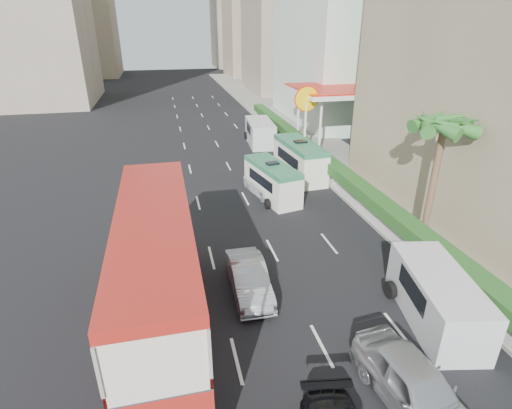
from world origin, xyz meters
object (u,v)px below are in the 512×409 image
object	(u,v)px
car_silver_lane_b	(411,406)
panel_van_near	(436,298)
double_decker_bus	(159,278)
shell_station	(329,117)
minibus_far	(300,160)
palm_tree	(433,184)
minibus_near	(272,181)
van_asset	(267,193)
car_silver_lane_a	(249,292)
panel_van_far	(260,132)

from	to	relation	value
car_silver_lane_b	panel_van_near	world-z (taller)	panel_van_near
double_decker_bus	shell_station	bearing A→B (deg)	55.18
minibus_far	car_silver_lane_b	bearing A→B (deg)	-103.78
car_silver_lane_b	minibus_far	xyz separation A→B (m)	(3.23, 20.45, 1.35)
panel_van_near	palm_tree	bearing A→B (deg)	71.10
car_silver_lane_b	shell_station	xyz separation A→B (m)	(8.63, 28.05, 2.75)
car_silver_lane_b	minibus_far	distance (m)	20.75
double_decker_bus	panel_van_near	size ratio (longest dim) A/B	2.10
palm_tree	shell_station	size ratio (longest dim) A/B	0.80
minibus_near	minibus_far	distance (m)	4.71
shell_station	minibus_far	bearing A→B (deg)	-125.44
van_asset	panel_van_near	xyz separation A→B (m)	(3.18, -14.17, 1.05)
double_decker_bus	palm_tree	distance (m)	14.39
car_silver_lane_b	panel_van_near	bearing A→B (deg)	41.41
car_silver_lane_a	panel_van_far	size ratio (longest dim) A/B	0.77
palm_tree	shell_station	bearing A→B (deg)	83.40
minibus_far	double_decker_bus	bearing A→B (deg)	-129.34
minibus_far	panel_van_near	distance (m)	17.03
car_silver_lane_b	minibus_far	size ratio (longest dim) A/B	0.79
minibus_far	car_silver_lane_a	bearing A→B (deg)	-121.80
car_silver_lane_b	van_asset	bearing A→B (deg)	83.91
panel_van_far	palm_tree	xyz separation A→B (m)	(3.99, -21.15, 2.25)
minibus_near	panel_van_near	world-z (taller)	minibus_near
minibus_near	panel_van_far	distance (m)	13.47
van_asset	car_silver_lane_a	bearing A→B (deg)	-119.26
minibus_near	minibus_far	world-z (taller)	minibus_far
shell_station	van_asset	bearing A→B (deg)	-129.76
car_silver_lane_b	van_asset	distance (m)	17.60
car_silver_lane_a	palm_tree	bearing A→B (deg)	13.02
panel_van_far	minibus_near	bearing A→B (deg)	-95.62
van_asset	shell_station	distance (m)	13.87
car_silver_lane_a	palm_tree	world-z (taller)	palm_tree
car_silver_lane_b	palm_tree	world-z (taller)	palm_tree
minibus_far	palm_tree	world-z (taller)	palm_tree
car_silver_lane_b	van_asset	world-z (taller)	car_silver_lane_b
car_silver_lane_b	palm_tree	xyz separation A→B (m)	(6.43, 9.05, 3.38)
minibus_near	shell_station	world-z (taller)	shell_station
double_decker_bus	car_silver_lane_b	bearing A→B (deg)	-34.45
van_asset	minibus_far	world-z (taller)	minibus_far
panel_van_near	car_silver_lane_b	bearing A→B (deg)	-120.69
car_silver_lane_a	double_decker_bus	bearing A→B (deg)	-153.10
car_silver_lane_b	minibus_near	distance (m)	16.98
minibus_near	panel_van_far	bearing A→B (deg)	67.99
panel_van_near	shell_station	xyz separation A→B (m)	(5.51, 24.62, 1.70)
car_silver_lane_a	panel_van_near	world-z (taller)	panel_van_near
panel_van_near	palm_tree	world-z (taller)	palm_tree
panel_van_near	shell_station	world-z (taller)	shell_station
shell_station	car_silver_lane_a	bearing A→B (deg)	-120.19
double_decker_bus	car_silver_lane_a	size ratio (longest dim) A/B	2.55
minibus_far	panel_van_near	world-z (taller)	minibus_far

